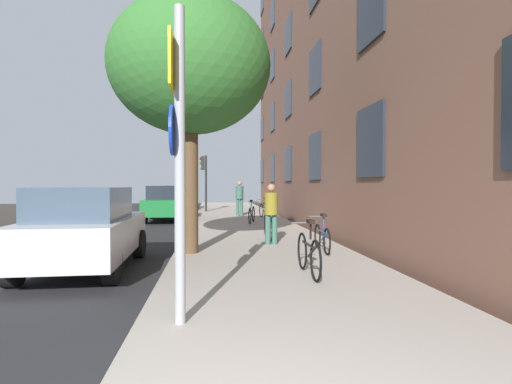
{
  "coord_description": "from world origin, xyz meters",
  "views": [
    {
      "loc": [
        -0.12,
        -1.9,
        1.68
      ],
      "look_at": [
        1.13,
        9.72,
        1.47
      ],
      "focal_mm": 28.71,
      "sensor_mm": 36.0,
      "label": 1
    }
  ],
  "objects_px": {
    "bicycle_1": "(322,237)",
    "bicycle_2": "(268,226)",
    "pedestrian_1": "(240,196)",
    "pedestrian_0": "(271,210)",
    "bicycle_0": "(309,253)",
    "car_0": "(85,228)",
    "car_1": "(167,203)",
    "sign_post": "(178,146)",
    "bicycle_3": "(265,219)",
    "bicycle_5": "(264,210)",
    "car_2": "(180,198)",
    "traffic_light": "(204,173)",
    "bicycle_4": "(252,214)",
    "tree_near": "(190,67)"
  },
  "relations": [
    {
      "from": "bicycle_0",
      "to": "bicycle_3",
      "type": "bearing_deg",
      "value": 88.56
    },
    {
      "from": "bicycle_2",
      "to": "pedestrian_1",
      "type": "distance_m",
      "value": 8.7
    },
    {
      "from": "sign_post",
      "to": "car_0",
      "type": "distance_m",
      "value": 4.31
    },
    {
      "from": "tree_near",
      "to": "car_1",
      "type": "height_order",
      "value": "tree_near"
    },
    {
      "from": "traffic_light",
      "to": "tree_near",
      "type": "height_order",
      "value": "tree_near"
    },
    {
      "from": "bicycle_5",
      "to": "car_0",
      "type": "distance_m",
      "value": 11.74
    },
    {
      "from": "traffic_light",
      "to": "bicycle_5",
      "type": "relative_size",
      "value": 2.01
    },
    {
      "from": "bicycle_0",
      "to": "car_1",
      "type": "distance_m",
      "value": 12.68
    },
    {
      "from": "sign_post",
      "to": "bicycle_5",
      "type": "xyz_separation_m",
      "value": [
        2.8,
        14.25,
        -1.63
      ]
    },
    {
      "from": "sign_post",
      "to": "traffic_light",
      "type": "distance_m",
      "value": 19.42
    },
    {
      "from": "bicycle_1",
      "to": "pedestrian_0",
      "type": "xyz_separation_m",
      "value": [
        -1.01,
        1.29,
        0.56
      ]
    },
    {
      "from": "car_1",
      "to": "car_2",
      "type": "relative_size",
      "value": 0.97
    },
    {
      "from": "car_1",
      "to": "tree_near",
      "type": "bearing_deg",
      "value": -80.67
    },
    {
      "from": "sign_post",
      "to": "bicycle_0",
      "type": "relative_size",
      "value": 2.14
    },
    {
      "from": "bicycle_0",
      "to": "pedestrian_1",
      "type": "distance_m",
      "value": 13.49
    },
    {
      "from": "sign_post",
      "to": "bicycle_3",
      "type": "distance_m",
      "value": 9.84
    },
    {
      "from": "bicycle_0",
      "to": "bicycle_5",
      "type": "distance_m",
      "value": 12.02
    },
    {
      "from": "car_2",
      "to": "car_1",
      "type": "bearing_deg",
      "value": -90.07
    },
    {
      "from": "pedestrian_1",
      "to": "bicycle_4",
      "type": "bearing_deg",
      "value": -86.51
    },
    {
      "from": "pedestrian_1",
      "to": "car_0",
      "type": "xyz_separation_m",
      "value": [
        -3.8,
        -12.15,
        -0.27
      ]
    },
    {
      "from": "pedestrian_1",
      "to": "sign_post",
      "type": "bearing_deg",
      "value": -96.32
    },
    {
      "from": "bicycle_1",
      "to": "car_1",
      "type": "relative_size",
      "value": 0.4
    },
    {
      "from": "bicycle_3",
      "to": "bicycle_4",
      "type": "height_order",
      "value": "bicycle_3"
    },
    {
      "from": "bicycle_0",
      "to": "car_0",
      "type": "xyz_separation_m",
      "value": [
        -4.09,
        1.32,
        0.34
      ]
    },
    {
      "from": "pedestrian_1",
      "to": "car_0",
      "type": "relative_size",
      "value": 0.43
    },
    {
      "from": "tree_near",
      "to": "car_0",
      "type": "relative_size",
      "value": 1.45
    },
    {
      "from": "bicycle_4",
      "to": "bicycle_5",
      "type": "height_order",
      "value": "bicycle_5"
    },
    {
      "from": "pedestrian_0",
      "to": "car_1",
      "type": "distance_m",
      "value": 9.17
    },
    {
      "from": "sign_post",
      "to": "car_1",
      "type": "distance_m",
      "value": 14.52
    },
    {
      "from": "tree_near",
      "to": "bicycle_2",
      "type": "height_order",
      "value": "tree_near"
    },
    {
      "from": "bicycle_1",
      "to": "bicycle_3",
      "type": "distance_m",
      "value": 4.85
    },
    {
      "from": "bicycle_3",
      "to": "pedestrian_1",
      "type": "xyz_separation_m",
      "value": [
        -0.48,
        6.27,
        0.63
      ]
    },
    {
      "from": "sign_post",
      "to": "bicycle_5",
      "type": "bearing_deg",
      "value": 78.9
    },
    {
      "from": "tree_near",
      "to": "car_2",
      "type": "relative_size",
      "value": 1.44
    },
    {
      "from": "tree_near",
      "to": "traffic_light",
      "type": "bearing_deg",
      "value": 89.88
    },
    {
      "from": "pedestrian_0",
      "to": "pedestrian_1",
      "type": "relative_size",
      "value": 0.91
    },
    {
      "from": "bicycle_2",
      "to": "bicycle_3",
      "type": "bearing_deg",
      "value": 84.7
    },
    {
      "from": "traffic_light",
      "to": "bicycle_4",
      "type": "bearing_deg",
      "value": -74.78
    },
    {
      "from": "bicycle_1",
      "to": "bicycle_2",
      "type": "xyz_separation_m",
      "value": [
        -0.94,
        2.4,
        0.03
      ]
    },
    {
      "from": "bicycle_0",
      "to": "bicycle_2",
      "type": "relative_size",
      "value": 0.96
    },
    {
      "from": "traffic_light",
      "to": "tree_near",
      "type": "distance_m",
      "value": 14.73
    },
    {
      "from": "car_2",
      "to": "bicycle_4",
      "type": "bearing_deg",
      "value": -69.62
    },
    {
      "from": "bicycle_4",
      "to": "bicycle_5",
      "type": "distance_m",
      "value": 2.54
    },
    {
      "from": "bicycle_4",
      "to": "tree_near",
      "type": "bearing_deg",
      "value": -106.55
    },
    {
      "from": "bicycle_0",
      "to": "bicycle_1",
      "type": "distance_m",
      "value": 2.56
    },
    {
      "from": "pedestrian_0",
      "to": "tree_near",
      "type": "bearing_deg",
      "value": -151.14
    },
    {
      "from": "pedestrian_0",
      "to": "bicycle_2",
      "type": "bearing_deg",
      "value": 86.17
    },
    {
      "from": "tree_near",
      "to": "car_2",
      "type": "height_order",
      "value": "tree_near"
    },
    {
      "from": "traffic_light",
      "to": "car_2",
      "type": "distance_m",
      "value": 3.15
    },
    {
      "from": "bicycle_1",
      "to": "car_0",
      "type": "bearing_deg",
      "value": -167.76
    }
  ]
}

